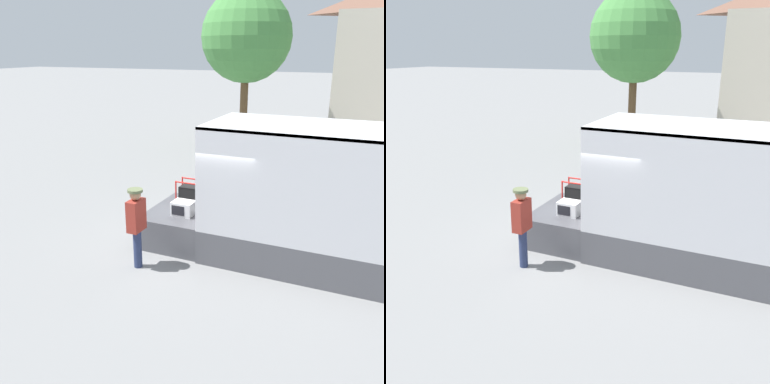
# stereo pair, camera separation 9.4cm
# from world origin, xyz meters

# --- Properties ---
(ground_plane) EXTENTS (160.00, 160.00, 0.00)m
(ground_plane) POSITION_xyz_m (0.00, 0.00, 0.00)
(ground_plane) COLOR gray
(tailgate_deck) EXTENTS (1.55, 2.09, 0.77)m
(tailgate_deck) POSITION_xyz_m (-0.78, 0.00, 0.38)
(tailgate_deck) COLOR #4C4C51
(tailgate_deck) RESTS_ON ground
(microwave) EXTENTS (0.50, 0.41, 0.34)m
(microwave) POSITION_xyz_m (-0.63, -0.34, 0.94)
(microwave) COLOR white
(microwave) RESTS_ON tailgate_deck
(portable_generator) EXTENTS (0.73, 0.42, 0.58)m
(portable_generator) POSITION_xyz_m (-0.80, 0.55, 0.99)
(portable_generator) COLOR black
(portable_generator) RESTS_ON tailgate_deck
(worker_person) EXTENTS (0.32, 0.44, 1.77)m
(worker_person) POSITION_xyz_m (-1.06, -1.74, 1.09)
(worker_person) COLOR navy
(worker_person) RESTS_ON ground
(street_tree) EXTENTS (4.05, 4.05, 7.02)m
(street_tree) POSITION_xyz_m (-2.66, 10.58, 4.98)
(street_tree) COLOR brown
(street_tree) RESTS_ON ground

